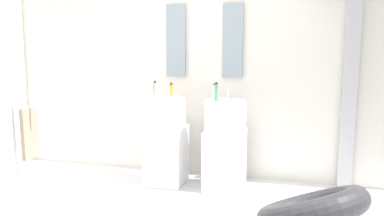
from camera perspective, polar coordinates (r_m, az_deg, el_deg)
name	(u,v)px	position (r m, az deg, el deg)	size (l,w,h in m)	color
rear_partition	(205,61)	(4.64, 1.84, 6.54)	(4.80, 0.10, 2.60)	silver
pedestal_sink_left	(166,140)	(4.43, -3.61, -4.43)	(0.42, 0.42, 1.03)	white
pedestal_sink_right	(225,144)	(4.27, 4.55, -4.97)	(0.42, 0.42, 1.03)	white
vanity_mirror_left	(176,41)	(4.65, -2.23, 9.29)	(0.22, 0.03, 0.79)	#8C9EA8
vanity_mirror_right	(233,41)	(4.50, 5.65, 9.24)	(0.22, 0.03, 0.79)	#8C9EA8
shower_column	(348,86)	(4.43, 20.81, 2.91)	(0.49, 0.24, 2.05)	#B7BABF
lounge_chair	(311,216)	(3.02, 16.18, -14.14)	(1.10, 1.10, 0.65)	#B7BABF
towel_rack	(27,135)	(4.28, -21.81, -3.48)	(0.37, 0.22, 0.95)	#B7BABF
soap_bottle_amber	(171,90)	(4.46, -2.88, 2.47)	(0.05, 0.05, 0.15)	#C68C38
soap_bottle_clear	(215,92)	(4.26, 3.17, 2.24)	(0.05, 0.05, 0.17)	silver
soap_bottle_grey	(155,90)	(4.40, -5.12, 2.53)	(0.05, 0.05, 0.18)	#99999E
soap_bottle_green	(216,92)	(4.11, 3.39, 2.15)	(0.04, 0.04, 0.19)	#59996B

